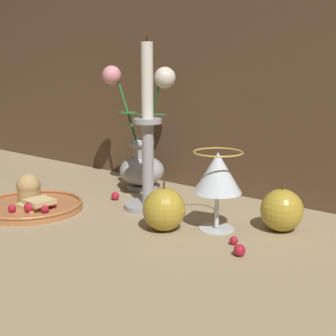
% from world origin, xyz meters
% --- Properties ---
extents(ground_plane, '(2.40, 2.40, 0.00)m').
position_xyz_m(ground_plane, '(0.00, 0.00, 0.00)').
color(ground_plane, '#9E8966').
rests_on(ground_plane, ground).
extents(vase, '(0.18, 0.11, 0.29)m').
position_xyz_m(vase, '(-0.13, 0.18, 0.09)').
color(vase, '#A3A3A8').
rests_on(vase, ground_plane).
extents(plate_with_pastries, '(0.21, 0.21, 0.07)m').
position_xyz_m(plate_with_pastries, '(-0.20, -0.09, 0.01)').
color(plate_with_pastries, '#B77042').
rests_on(plate_with_pastries, ground_plane).
extents(wine_glass, '(0.09, 0.09, 0.14)m').
position_xyz_m(wine_glass, '(0.16, 0.05, 0.10)').
color(wine_glass, silver).
rests_on(wine_glass, ground_plane).
extents(candlestick, '(0.10, 0.10, 0.34)m').
position_xyz_m(candlestick, '(-0.02, 0.07, 0.12)').
color(candlestick, '#A3A3A8').
rests_on(candlestick, ground_plane).
extents(apple_beside_vase, '(0.08, 0.08, 0.09)m').
position_xyz_m(apple_beside_vase, '(0.09, -0.02, 0.04)').
color(apple_beside_vase, '#B2932D').
rests_on(apple_beside_vase, ground_plane).
extents(apple_near_glass, '(0.08, 0.08, 0.09)m').
position_xyz_m(apple_near_glass, '(0.26, 0.11, 0.04)').
color(apple_near_glass, '#B2932D').
rests_on(apple_near_glass, ground_plane).
extents(berry_near_plate, '(0.02, 0.02, 0.02)m').
position_xyz_m(berry_near_plate, '(0.26, -0.04, 0.01)').
color(berry_near_plate, '#AD192D').
rests_on(berry_near_plate, ground_plane).
extents(berry_front_center, '(0.02, 0.02, 0.02)m').
position_xyz_m(berry_front_center, '(-0.11, 0.07, 0.01)').
color(berry_front_center, '#AD192D').
rests_on(berry_front_center, ground_plane).
extents(berry_by_glass_stem, '(0.01, 0.01, 0.01)m').
position_xyz_m(berry_by_glass_stem, '(0.23, -0.00, 0.01)').
color(berry_by_glass_stem, '#AD192D').
rests_on(berry_by_glass_stem, ground_plane).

